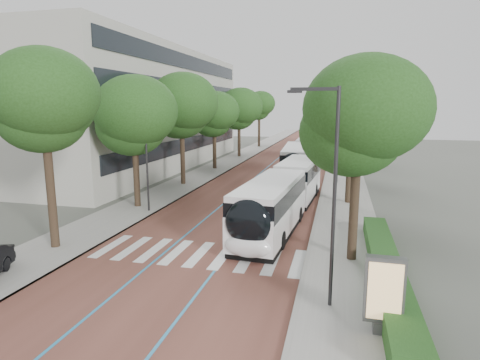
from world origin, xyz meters
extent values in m
plane|color=#51544C|center=(0.00, 0.00, 0.00)|extent=(160.00, 160.00, 0.00)
cube|color=brown|center=(0.00, 40.00, 0.01)|extent=(11.00, 140.00, 0.02)
cube|color=gray|center=(-7.50, 40.00, 0.06)|extent=(4.00, 140.00, 0.12)
cube|color=gray|center=(7.50, 40.00, 0.06)|extent=(4.00, 140.00, 0.12)
cube|color=gray|center=(-5.60, 40.00, 0.06)|extent=(0.20, 140.00, 0.14)
cube|color=gray|center=(5.60, 40.00, 0.06)|extent=(0.20, 140.00, 0.14)
cube|color=silver|center=(-4.80, 1.00, 0.03)|extent=(0.55, 3.60, 0.01)
cube|color=silver|center=(-3.55, 1.00, 0.03)|extent=(0.55, 3.60, 0.01)
cube|color=silver|center=(-2.30, 1.00, 0.03)|extent=(0.55, 3.60, 0.01)
cube|color=silver|center=(-1.05, 1.00, 0.03)|extent=(0.55, 3.60, 0.01)
cube|color=silver|center=(0.20, 1.00, 0.03)|extent=(0.55, 3.60, 0.01)
cube|color=silver|center=(1.45, 1.00, 0.03)|extent=(0.55, 3.60, 0.01)
cube|color=silver|center=(2.70, 1.00, 0.03)|extent=(0.55, 3.60, 0.01)
cube|color=silver|center=(3.95, 1.00, 0.03)|extent=(0.55, 3.60, 0.01)
cube|color=silver|center=(5.20, 1.00, 0.03)|extent=(0.55, 3.60, 0.01)
cube|color=teal|center=(-1.60, 40.00, 0.02)|extent=(0.12, 126.00, 0.01)
cube|color=teal|center=(1.60, 40.00, 0.02)|extent=(0.12, 126.00, 0.01)
cube|color=#A09F95|center=(-19.50, 28.00, 7.00)|extent=(18.00, 40.00, 14.00)
cube|color=black|center=(-10.45, 28.00, 3.00)|extent=(0.12, 38.00, 1.60)
cube|color=black|center=(-10.45, 28.00, 6.20)|extent=(0.12, 38.00, 1.60)
cube|color=black|center=(-10.45, 28.00, 9.40)|extent=(0.12, 38.00, 1.60)
cube|color=black|center=(-10.45, 28.00, 12.40)|extent=(0.12, 38.00, 1.60)
cube|color=#1F4819|center=(9.10, 0.00, 0.52)|extent=(1.20, 14.00, 0.80)
cylinder|color=#2A2A2C|center=(6.80, -3.00, 4.12)|extent=(0.14, 0.14, 8.00)
cube|color=#2A2A2C|center=(6.00, -3.00, 8.02)|extent=(1.70, 0.12, 0.12)
cube|color=#2A2A2C|center=(5.30, -3.00, 7.94)|extent=(0.50, 0.20, 0.10)
cylinder|color=#2A2A2C|center=(6.80, 22.00, 4.12)|extent=(0.14, 0.14, 8.00)
cube|color=#2A2A2C|center=(6.00, 22.00, 8.02)|extent=(1.70, 0.12, 0.12)
cube|color=#2A2A2C|center=(5.30, 22.00, 7.94)|extent=(0.50, 0.20, 0.10)
cylinder|color=#2A2A2C|center=(-6.10, 8.00, 4.12)|extent=(0.14, 0.14, 8.00)
cylinder|color=black|center=(-7.50, 0.00, 2.65)|extent=(0.44, 0.44, 5.30)
ellipsoid|color=#1F4315|center=(-7.50, 0.00, 7.47)|extent=(5.25, 5.25, 4.46)
cylinder|color=black|center=(-7.50, 9.00, 2.31)|extent=(0.44, 0.44, 4.62)
ellipsoid|color=#1F4315|center=(-7.50, 9.00, 6.50)|extent=(5.96, 5.96, 5.07)
cylinder|color=black|center=(-7.50, 18.00, 2.55)|extent=(0.44, 0.44, 5.10)
ellipsoid|color=#1F4315|center=(-7.50, 18.00, 7.19)|extent=(6.41, 6.41, 5.45)
cylinder|color=black|center=(-7.50, 28.00, 2.21)|extent=(0.44, 0.44, 4.43)
ellipsoid|color=#1F4315|center=(-7.50, 28.00, 6.24)|extent=(5.44, 5.44, 4.63)
cylinder|color=black|center=(-7.50, 40.00, 2.40)|extent=(0.44, 0.44, 4.80)
ellipsoid|color=#1F4315|center=(-7.50, 40.00, 6.76)|extent=(6.36, 6.36, 5.40)
cylinder|color=black|center=(-7.50, 55.00, 2.59)|extent=(0.44, 0.44, 5.17)
ellipsoid|color=#1F4315|center=(-7.50, 55.00, 7.29)|extent=(5.22, 5.22, 4.44)
cylinder|color=black|center=(7.70, 2.00, 2.39)|extent=(0.44, 0.44, 4.77)
ellipsoid|color=#1F4315|center=(7.70, 2.00, 6.73)|extent=(5.73, 5.73, 4.87)
cylinder|color=black|center=(7.70, 14.00, 2.04)|extent=(0.44, 0.44, 4.08)
ellipsoid|color=#1F4315|center=(7.70, 14.00, 5.74)|extent=(6.00, 6.00, 5.10)
cylinder|color=black|center=(7.70, 28.00, 1.97)|extent=(0.44, 0.44, 3.94)
ellipsoid|color=#1F4315|center=(7.70, 28.00, 5.56)|extent=(5.20, 5.20, 4.42)
cylinder|color=black|center=(7.70, 44.00, 2.17)|extent=(0.44, 0.44, 4.33)
ellipsoid|color=#1F4315|center=(7.70, 44.00, 6.10)|extent=(4.90, 4.90, 4.17)
cylinder|color=black|center=(3.53, 10.21, 1.77)|extent=(2.36, 1.06, 2.30)
cube|color=white|center=(3.18, 5.09, 1.26)|extent=(3.14, 9.51, 1.82)
cube|color=black|center=(3.18, 5.09, 2.40)|extent=(3.17, 9.33, 0.97)
cube|color=silver|center=(3.18, 5.09, 3.04)|extent=(3.08, 9.32, 0.31)
cube|color=black|center=(3.18, 5.09, 0.17)|extent=(3.07, 9.13, 0.35)
cube|color=white|center=(3.83, 14.52, 1.26)|extent=(3.03, 7.89, 1.82)
cube|color=black|center=(3.83, 14.52, 2.40)|extent=(3.06, 7.74, 0.97)
cube|color=silver|center=(3.83, 14.52, 3.04)|extent=(2.97, 7.74, 0.31)
cube|color=black|center=(3.83, 14.52, 0.17)|extent=(2.96, 7.58, 0.35)
ellipsoid|color=black|center=(2.86, 0.57, 2.00)|extent=(2.42, 1.26, 2.28)
ellipsoid|color=white|center=(2.86, 0.52, 0.86)|extent=(2.41, 1.16, 1.14)
cylinder|color=black|center=(1.89, 2.89, 0.50)|extent=(0.37, 1.02, 1.00)
cylinder|color=black|center=(4.14, 2.74, 0.50)|extent=(0.37, 1.02, 1.00)
cylinder|color=black|center=(2.82, 16.26, 0.50)|extent=(0.37, 1.02, 1.00)
cylinder|color=black|center=(5.08, 16.10, 0.50)|extent=(0.37, 1.02, 1.00)
cylinder|color=black|center=(2.26, 8.24, 0.50)|extent=(0.37, 1.02, 1.00)
cylinder|color=black|center=(4.52, 8.08, 0.50)|extent=(0.37, 1.02, 1.00)
cube|color=white|center=(2.38, 25.77, 1.26)|extent=(3.23, 12.13, 1.82)
cube|color=black|center=(2.38, 25.77, 2.40)|extent=(3.26, 11.89, 0.97)
cube|color=silver|center=(2.38, 25.77, 3.04)|extent=(3.17, 11.89, 0.31)
cube|color=black|center=(2.38, 25.77, 0.17)|extent=(3.16, 11.65, 0.35)
ellipsoid|color=black|center=(2.74, 19.93, 2.00)|extent=(2.41, 1.24, 2.28)
ellipsoid|color=white|center=(2.75, 19.88, 0.86)|extent=(2.41, 1.14, 1.14)
cylinder|color=black|center=(1.48, 22.11, 0.50)|extent=(0.36, 1.02, 1.00)
cylinder|color=black|center=(3.73, 22.25, 0.50)|extent=(0.36, 1.02, 1.00)
cylinder|color=black|center=(1.02, 29.49, 0.50)|extent=(0.36, 1.02, 1.00)
cylinder|color=black|center=(3.28, 29.63, 0.50)|extent=(0.36, 1.02, 1.00)
cube|color=white|center=(2.67, 38.54, 1.26)|extent=(2.66, 12.03, 1.82)
cube|color=black|center=(2.67, 38.54, 2.40)|extent=(2.69, 11.79, 0.97)
cube|color=silver|center=(2.67, 38.54, 3.04)|extent=(2.60, 11.79, 0.31)
cube|color=black|center=(2.67, 38.54, 0.17)|extent=(2.60, 11.55, 0.35)
ellipsoid|color=black|center=(2.75, 32.69, 2.00)|extent=(2.36, 1.13, 2.28)
ellipsoid|color=white|center=(2.75, 32.64, 0.86)|extent=(2.36, 1.03, 1.14)
cylinder|color=black|center=(1.59, 34.93, 0.50)|extent=(0.31, 1.00, 1.00)
cylinder|color=black|center=(3.85, 34.96, 0.50)|extent=(0.31, 1.00, 1.00)
cylinder|color=black|center=(1.49, 42.33, 0.50)|extent=(0.31, 1.00, 1.00)
cylinder|color=black|center=(3.75, 42.36, 0.50)|extent=(0.31, 1.00, 1.00)
cube|color=white|center=(2.58, 51.92, 1.26)|extent=(3.10, 12.11, 1.82)
cube|color=black|center=(2.58, 51.92, 2.40)|extent=(3.13, 11.87, 0.97)
cube|color=silver|center=(2.58, 51.92, 3.04)|extent=(3.04, 11.87, 0.31)
cube|color=black|center=(2.58, 51.92, 0.17)|extent=(3.02, 11.63, 0.35)
ellipsoid|color=black|center=(2.88, 46.08, 2.00)|extent=(2.40, 1.22, 2.28)
ellipsoid|color=white|center=(2.88, 46.03, 0.86)|extent=(2.40, 1.12, 1.14)
cylinder|color=black|center=(1.64, 48.27, 0.50)|extent=(0.35, 1.01, 1.00)
cylinder|color=black|center=(3.89, 48.38, 0.50)|extent=(0.35, 1.01, 1.00)
cylinder|color=black|center=(1.27, 55.66, 0.50)|extent=(0.35, 1.01, 1.00)
cylinder|color=black|center=(3.52, 55.77, 0.50)|extent=(0.35, 1.01, 1.00)
cube|color=white|center=(2.39, 64.38, 1.26)|extent=(2.96, 12.09, 1.82)
cube|color=black|center=(2.39, 64.38, 2.40)|extent=(2.99, 11.85, 0.97)
cube|color=silver|center=(2.39, 64.38, 3.04)|extent=(2.90, 11.85, 0.31)
cube|color=black|center=(2.39, 64.38, 0.17)|extent=(2.90, 11.61, 0.35)
ellipsoid|color=black|center=(2.62, 58.54, 2.00)|extent=(2.39, 1.19, 2.28)
ellipsoid|color=white|center=(2.62, 58.49, 0.86)|extent=(2.39, 1.09, 1.14)
cylinder|color=black|center=(1.40, 60.74, 0.50)|extent=(0.34, 1.01, 1.00)
cylinder|color=black|center=(3.66, 60.83, 0.50)|extent=(0.34, 1.01, 1.00)
cylinder|color=black|center=(1.11, 68.14, 0.50)|extent=(0.34, 1.01, 1.00)
cylinder|color=black|center=(3.37, 68.22, 0.50)|extent=(0.34, 1.01, 1.00)
cube|color=#59595B|center=(8.51, -4.46, 0.31)|extent=(0.58, 0.49, 0.39)
cube|color=#59595B|center=(8.51, -4.46, 1.61)|extent=(1.26, 0.35, 2.22)
cube|color=#E4B879|center=(8.51, -4.64, 1.61)|extent=(1.06, 0.03, 1.93)
camera|label=1|loc=(6.89, -17.29, 7.45)|focal=30.00mm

